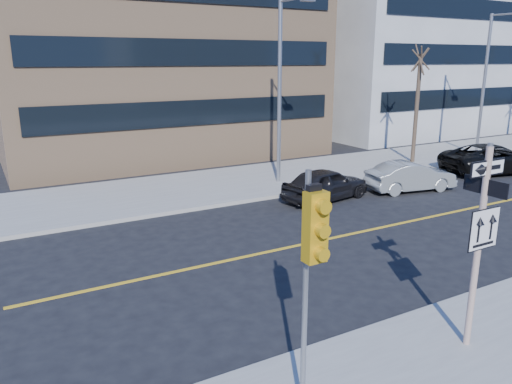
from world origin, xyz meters
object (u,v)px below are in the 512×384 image
streetlight_a (283,81)px  street_tree_west (420,62)px  sign_pole (480,236)px  parked_car_b (411,176)px  streetlight_b (489,76)px  traffic_signal (313,247)px  parked_car_c (493,159)px  parked_car_a (326,184)px

streetlight_a → street_tree_west: streetlight_a is taller
sign_pole → parked_car_b: (8.48, 9.66, -1.78)m
sign_pole → streetlight_b: bearing=36.4°
traffic_signal → parked_car_b: (12.48, 9.81, -2.37)m
streetlight_b → street_tree_west: 5.09m
streetlight_b → street_tree_west: size_ratio=1.26×
traffic_signal → street_tree_west: street_tree_west is taller
street_tree_west → streetlight_a: bearing=-176.5°
parked_car_b → parked_car_c: bearing=-74.5°
traffic_signal → parked_car_a: bearing=51.6°
traffic_signal → parked_car_c: bearing=28.7°
streetlight_b → traffic_signal: bearing=-148.6°
sign_pole → parked_car_a: bearing=67.4°
parked_car_c → streetlight_b: 5.94m
streetlight_a → parked_car_a: bearing=-84.4°
parked_car_a → streetlight_a: 5.04m
traffic_signal → street_tree_west: (17.00, 13.96, 2.50)m
streetlight_b → street_tree_west: (-5.00, 0.54, 0.77)m
parked_car_b → traffic_signal: bearing=138.9°
parked_car_a → parked_car_b: parked_car_a is taller
traffic_signal → parked_car_a: size_ratio=1.00×
parked_car_c → streetlight_a: 12.00m
traffic_signal → parked_car_c: size_ratio=0.75×
sign_pole → parked_car_c: 18.11m
streetlight_b → street_tree_west: streetlight_b is taller
parked_car_c → streetlight_b: streetlight_b is taller
traffic_signal → streetlight_b: streetlight_b is taller
streetlight_a → sign_pole: bearing=-106.8°
street_tree_west → sign_pole: bearing=-133.3°
parked_car_a → streetlight_a: size_ratio=0.50×
parked_car_c → streetlight_a: (-10.88, 3.08, 4.01)m
parked_car_b → streetlight_a: 7.06m
sign_pole → traffic_signal: bearing=-177.9°
parked_car_a → street_tree_west: street_tree_west is taller
traffic_signal → streetlight_a: 15.72m
sign_pole → streetlight_a: (4.00, 13.27, 2.32)m
parked_car_a → parked_car_c: (10.59, -0.13, 0.06)m
traffic_signal → parked_car_b: size_ratio=1.00×
parked_car_a → street_tree_west: bearing=-78.4°
traffic_signal → parked_car_b: 16.04m
sign_pole → streetlight_a: bearing=73.2°
parked_car_c → parked_car_b: bearing=107.6°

